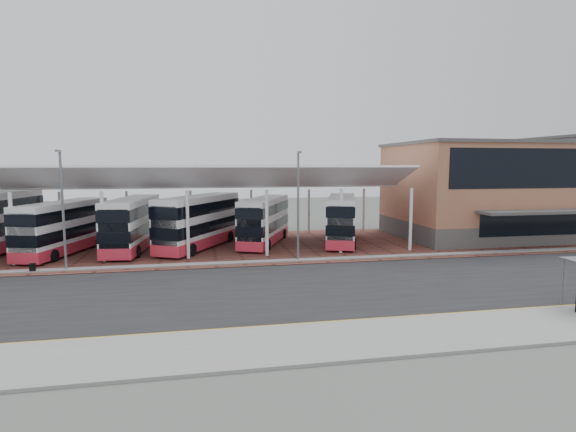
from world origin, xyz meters
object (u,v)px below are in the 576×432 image
object	(u,v)px
bus_3	(199,222)
bus_5	(341,220)
bus_1	(64,228)
terminal	(490,190)
bus_2	(133,224)
bus_4	(265,221)

from	to	relation	value
bus_3	bus_5	distance (m)	12.68
bus_3	bus_5	size ratio (longest dim) A/B	1.02
bus_1	bus_5	xyz separation A→B (m)	(23.31, 0.61, 0.03)
bus_1	bus_5	bearing A→B (deg)	17.57
terminal	bus_3	distance (m)	28.28
bus_2	bus_3	world-z (taller)	bus_3
bus_2	terminal	bearing A→B (deg)	8.02
terminal	bus_1	world-z (taller)	terminal
bus_1	bus_3	world-z (taller)	bus_3
bus_2	bus_1	bearing A→B (deg)	-167.98
bus_1	bus_3	size ratio (longest dim) A/B	0.97
terminal	bus_4	world-z (taller)	terminal
terminal	bus_4	bearing A→B (deg)	-179.83
bus_4	bus_5	size ratio (longest dim) A/B	0.97
terminal	bus_2	xyz separation A→B (m)	(-33.60, -0.91, -2.46)
terminal	bus_4	xyz separation A→B (m)	(-22.44, -0.07, -2.56)
bus_4	bus_5	bearing A→B (deg)	16.24
terminal	bus_3	xyz separation A→B (m)	(-28.16, -0.95, -2.39)
bus_2	bus_4	world-z (taller)	bus_2
bus_3	bus_4	size ratio (longest dim) A/B	1.05
terminal	bus_3	bearing A→B (deg)	-178.06
bus_2	bus_3	distance (m)	5.44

